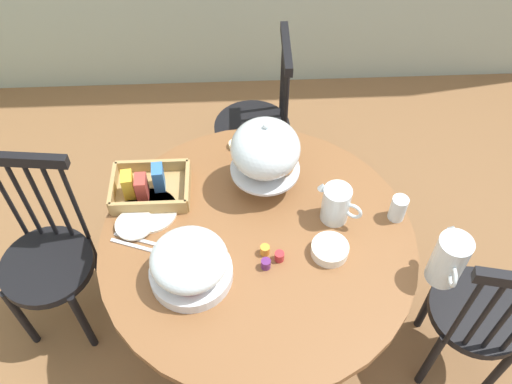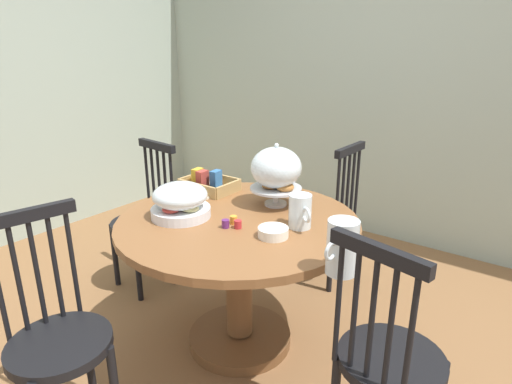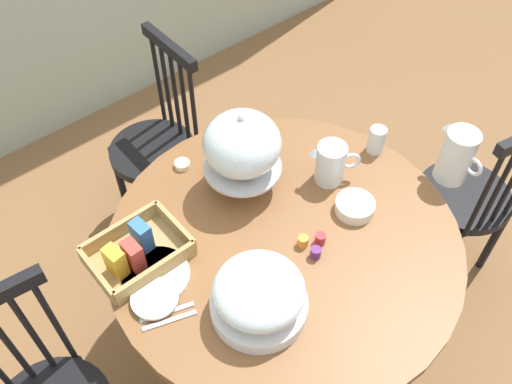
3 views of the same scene
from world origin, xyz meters
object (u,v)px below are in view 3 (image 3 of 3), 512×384
milk_pitcher (330,165)px  drinking_glass (377,140)px  windsor_chair_by_cabinet (157,148)px  china_plate_large (156,275)px  fruit_platter_covered (259,295)px  cereal_bowl (355,206)px  pastry_stand_with_dome (242,146)px  butter_dish (182,164)px  cereal_basket (136,252)px  dining_table (282,270)px  orange_juice_pitcher (456,158)px  windsor_chair_near_window (468,200)px  china_plate_small (155,298)px

milk_pitcher → drinking_glass: (0.24, -0.01, -0.02)m
windsor_chair_by_cabinet → drinking_glass: 1.03m
windsor_chair_by_cabinet → china_plate_large: size_ratio=4.43×
fruit_platter_covered → cereal_bowl: fruit_platter_covered is taller
pastry_stand_with_dome → butter_dish: (-0.12, 0.22, -0.19)m
china_plate_large → milk_pitcher: bearing=-4.7°
cereal_basket → milk_pitcher: bearing=-12.0°
china_plate_large → cereal_bowl: bearing=-18.2°
cereal_basket → fruit_platter_covered: bearing=-65.4°
cereal_bowl → drinking_glass: (0.28, 0.16, 0.03)m
cereal_basket → china_plate_large: (0.01, -0.10, -0.03)m
pastry_stand_with_dome → drinking_glass: pastry_stand_with_dome is taller
pastry_stand_with_dome → cereal_bowl: 0.45m
windsor_chair_by_cabinet → cereal_basket: bearing=-125.4°
dining_table → windsor_chair_by_cabinet: size_ratio=1.25×
windsor_chair_by_cabinet → milk_pitcher: (0.27, -0.82, 0.36)m
fruit_platter_covered → orange_juice_pitcher: orange_juice_pitcher is taller
windsor_chair_near_window → windsor_chair_by_cabinet: (-0.84, 1.13, 0.00)m
fruit_platter_covered → milk_pitcher: 0.60m
dining_table → milk_pitcher: milk_pitcher is taller
dining_table → fruit_platter_covered: (-0.25, -0.15, 0.29)m
china_plate_small → butter_dish: same height
orange_juice_pitcher → windsor_chair_near_window: bearing=-6.9°
cereal_basket → cereal_bowl: (0.70, -0.32, -0.02)m
windsor_chair_near_window → fruit_platter_covered: windsor_chair_near_window is taller
china_plate_large → dining_table: bearing=-19.6°
pastry_stand_with_dome → cereal_bowl: bearing=-57.5°
drinking_glass → cereal_bowl: bearing=-151.1°
windsor_chair_by_cabinet → drinking_glass: (0.51, -0.83, 0.34)m
drinking_glass → orange_juice_pitcher: bearing=-68.2°
orange_juice_pitcher → milk_pitcher: orange_juice_pitcher is taller
orange_juice_pitcher → china_plate_small: (-1.13, 0.27, -0.08)m
windsor_chair_by_cabinet → cereal_bowl: size_ratio=6.96×
windsor_chair_near_window → orange_juice_pitcher: windsor_chair_near_window is taller
windsor_chair_by_cabinet → pastry_stand_with_dome: 0.80m
butter_dish → china_plate_large: bearing=-135.3°
butter_dish → windsor_chair_by_cabinet: bearing=74.7°
fruit_platter_covered → drinking_glass: fruit_platter_covered is taller
cereal_bowl → windsor_chair_by_cabinet: bearing=103.0°
cereal_basket → orange_juice_pitcher: bearing=-22.0°
china_plate_large → china_plate_small: (-0.05, -0.07, 0.01)m
orange_juice_pitcher → china_plate_small: bearing=166.6°
windsor_chair_by_cabinet → china_plate_large: windsor_chair_by_cabinet is taller
milk_pitcher → china_plate_small: 0.78m
windsor_chair_near_window → drinking_glass: 0.56m
fruit_platter_covered → orange_juice_pitcher: 0.91m
orange_juice_pitcher → drinking_glass: bearing=111.8°
drinking_glass → butter_dish: (-0.62, 0.41, -0.04)m
orange_juice_pitcher → cereal_bowl: bearing=163.5°
fruit_platter_covered → butter_dish: (0.17, 0.65, -0.07)m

